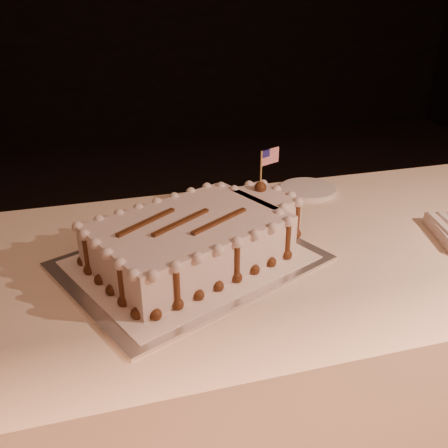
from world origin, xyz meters
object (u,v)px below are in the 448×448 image
object	(u,v)px
sheet_cake	(200,237)
side_plate	(308,189)
cake_board	(190,261)
banquet_table	(272,368)

from	to	relation	value
sheet_cake	side_plate	bearing A→B (deg)	36.80
cake_board	sheet_cake	distance (m)	0.06
sheet_cake	side_plate	world-z (taller)	sheet_cake
side_plate	sheet_cake	bearing A→B (deg)	-143.20
banquet_table	side_plate	bearing A→B (deg)	55.06
cake_board	sheet_cake	size ratio (longest dim) A/B	1.01
banquet_table	side_plate	distance (m)	0.53
banquet_table	sheet_cake	size ratio (longest dim) A/B	4.50
banquet_table	cake_board	world-z (taller)	cake_board
side_plate	cake_board	bearing A→B (deg)	-143.89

